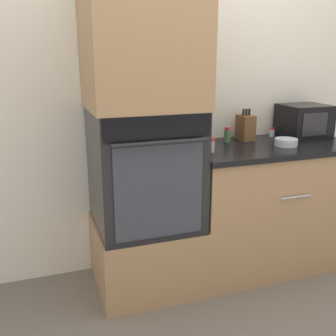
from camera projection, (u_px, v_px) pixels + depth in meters
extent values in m
plane|color=#6B6056|center=(209.00, 299.00, 2.46)|extent=(12.00, 12.00, 0.00)
cube|color=silver|center=(175.00, 88.00, 2.69)|extent=(8.00, 0.05, 2.50)
cube|color=#A87F56|center=(146.00, 253.00, 2.57)|extent=(0.64, 0.60, 0.44)
cube|color=black|center=(144.00, 168.00, 2.41)|extent=(0.62, 0.59, 0.73)
cube|color=black|center=(159.00, 127.00, 2.05)|extent=(0.59, 0.01, 0.12)
cube|color=#33E54C|center=(159.00, 127.00, 2.05)|extent=(0.09, 0.00, 0.03)
cube|color=#333842|center=(159.00, 191.00, 2.15)|extent=(0.51, 0.01, 0.55)
cylinder|color=black|center=(161.00, 143.00, 2.05)|extent=(0.52, 0.02, 0.02)
cube|color=#A87F56|center=(142.00, 29.00, 2.19)|extent=(0.64, 0.60, 0.88)
cube|color=#A87F56|center=(266.00, 207.00, 2.79)|extent=(1.15, 0.60, 0.85)
cube|color=black|center=(271.00, 147.00, 2.67)|extent=(1.17, 0.63, 0.03)
cylinder|color=#B7B7BC|center=(296.00, 197.00, 2.46)|extent=(0.22, 0.01, 0.01)
cube|color=black|center=(304.00, 121.00, 2.87)|extent=(0.33, 0.29, 0.24)
cube|color=#28282B|center=(315.00, 124.00, 2.73)|extent=(0.20, 0.01, 0.16)
cube|color=brown|center=(245.00, 128.00, 2.78)|extent=(0.09, 0.14, 0.18)
cylinder|color=black|center=(243.00, 112.00, 2.74)|extent=(0.02, 0.02, 0.04)
cylinder|color=black|center=(246.00, 112.00, 2.75)|extent=(0.02, 0.02, 0.04)
cylinder|color=black|center=(249.00, 112.00, 2.75)|extent=(0.02, 0.02, 0.04)
cylinder|color=silver|center=(286.00, 142.00, 2.61)|extent=(0.15, 0.15, 0.05)
cylinder|color=#427047|center=(227.00, 136.00, 2.71)|extent=(0.04, 0.04, 0.08)
cylinder|color=red|center=(228.00, 129.00, 2.70)|extent=(0.04, 0.04, 0.02)
cylinder|color=silver|center=(211.00, 147.00, 2.43)|extent=(0.04, 0.04, 0.07)
cylinder|color=red|center=(212.00, 139.00, 2.42)|extent=(0.04, 0.04, 0.02)
cylinder|color=silver|center=(272.00, 133.00, 2.91)|extent=(0.04, 0.04, 0.05)
cylinder|color=red|center=(272.00, 129.00, 2.90)|extent=(0.04, 0.04, 0.01)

